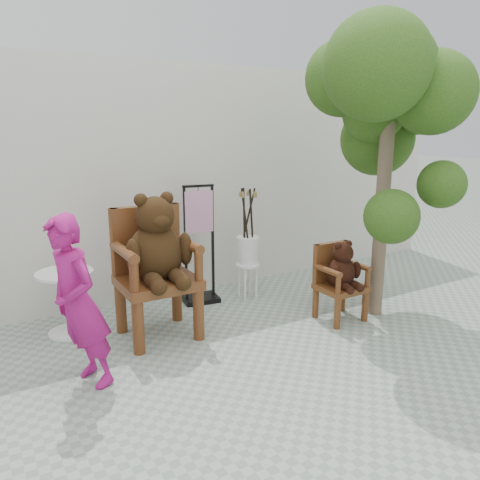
{
  "coord_description": "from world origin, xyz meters",
  "views": [
    {
      "loc": [
        -2.48,
        -3.05,
        2.2
      ],
      "look_at": [
        0.14,
        1.43,
        0.95
      ],
      "focal_mm": 35.0,
      "sensor_mm": 36.0,
      "label": 1
    }
  ],
  "objects_px": {
    "person": "(79,304)",
    "display_stand": "(200,258)",
    "stool_bucket": "(248,250)",
    "cafe_table": "(66,295)",
    "chair_big": "(156,255)",
    "chair_small": "(340,273)",
    "tree": "(388,98)"
  },
  "relations": [
    {
      "from": "person",
      "to": "display_stand",
      "type": "bearing_deg",
      "value": 109.19
    },
    {
      "from": "stool_bucket",
      "to": "cafe_table",
      "type": "bearing_deg",
      "value": 179.99
    },
    {
      "from": "chair_big",
      "to": "chair_small",
      "type": "relative_size",
      "value": 1.65
    },
    {
      "from": "chair_big",
      "to": "display_stand",
      "type": "relative_size",
      "value": 1.03
    },
    {
      "from": "person",
      "to": "tree",
      "type": "xyz_separation_m",
      "value": [
        3.36,
        -0.11,
        1.74
      ]
    },
    {
      "from": "chair_small",
      "to": "chair_big",
      "type": "bearing_deg",
      "value": 161.69
    },
    {
      "from": "chair_big",
      "to": "cafe_table",
      "type": "distance_m",
      "value": 1.09
    },
    {
      "from": "cafe_table",
      "to": "tree",
      "type": "height_order",
      "value": "tree"
    },
    {
      "from": "chair_small",
      "to": "person",
      "type": "height_order",
      "value": "person"
    },
    {
      "from": "cafe_table",
      "to": "tree",
      "type": "xyz_separation_m",
      "value": [
        3.27,
        -1.31,
        2.07
      ]
    },
    {
      "from": "cafe_table",
      "to": "tree",
      "type": "distance_m",
      "value": 4.08
    },
    {
      "from": "person",
      "to": "cafe_table",
      "type": "xyz_separation_m",
      "value": [
        0.1,
        1.2,
        -0.33
      ]
    },
    {
      "from": "cafe_table",
      "to": "stool_bucket",
      "type": "xyz_separation_m",
      "value": [
        2.29,
        -0.0,
        0.2
      ]
    },
    {
      "from": "stool_bucket",
      "to": "chair_big",
      "type": "bearing_deg",
      "value": -160.32
    },
    {
      "from": "cafe_table",
      "to": "stool_bucket",
      "type": "relative_size",
      "value": 0.48
    },
    {
      "from": "cafe_table",
      "to": "stool_bucket",
      "type": "height_order",
      "value": "stool_bucket"
    },
    {
      "from": "display_stand",
      "to": "tree",
      "type": "distance_m",
      "value": 2.9
    },
    {
      "from": "chair_small",
      "to": "tree",
      "type": "xyz_separation_m",
      "value": [
        0.44,
        -0.13,
        1.95
      ]
    },
    {
      "from": "person",
      "to": "display_stand",
      "type": "distance_m",
      "value": 2.24
    },
    {
      "from": "display_stand",
      "to": "tree",
      "type": "bearing_deg",
      "value": -34.3
    },
    {
      "from": "person",
      "to": "stool_bucket",
      "type": "relative_size",
      "value": 1.05
    },
    {
      "from": "chair_big",
      "to": "stool_bucket",
      "type": "relative_size",
      "value": 1.07
    },
    {
      "from": "person",
      "to": "cafe_table",
      "type": "distance_m",
      "value": 1.24
    },
    {
      "from": "person",
      "to": "display_stand",
      "type": "relative_size",
      "value": 1.01
    },
    {
      "from": "cafe_table",
      "to": "display_stand",
      "type": "bearing_deg",
      "value": 5.66
    },
    {
      "from": "cafe_table",
      "to": "stool_bucket",
      "type": "distance_m",
      "value": 2.3
    },
    {
      "from": "tree",
      "to": "display_stand",
      "type": "bearing_deg",
      "value": 137.32
    },
    {
      "from": "stool_bucket",
      "to": "person",
      "type": "bearing_deg",
      "value": -153.34
    },
    {
      "from": "chair_big",
      "to": "person",
      "type": "distance_m",
      "value": 1.16
    },
    {
      "from": "chair_small",
      "to": "stool_bucket",
      "type": "distance_m",
      "value": 1.3
    },
    {
      "from": "cafe_table",
      "to": "stool_bucket",
      "type": "bearing_deg",
      "value": -0.01
    },
    {
      "from": "display_stand",
      "to": "stool_bucket",
      "type": "height_order",
      "value": "display_stand"
    }
  ]
}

